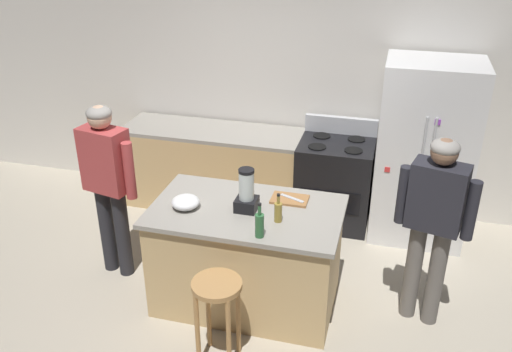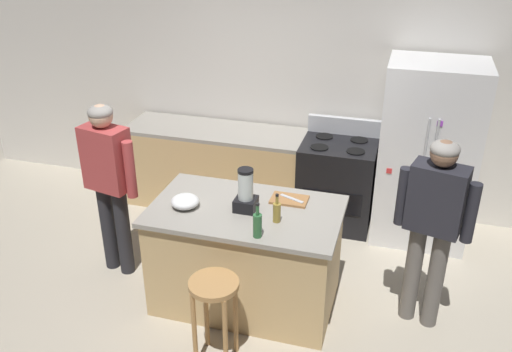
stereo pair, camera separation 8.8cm
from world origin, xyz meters
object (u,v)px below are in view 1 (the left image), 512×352
Objects in this scene: person_by_sink_right at (434,216)px; cutting_board at (290,199)px; stove_range at (334,182)px; mixing_bowl at (185,202)px; person_by_island_left at (107,176)px; bottle_vinegar at (278,211)px; chef_knife at (292,198)px; kitchen_island at (247,256)px; bottle_olive_oil at (260,225)px; refrigerator at (424,153)px; blender_appliance at (246,193)px; bar_stool at (217,301)px.

person_by_sink_right reaches higher than cutting_board.
mixing_bowl is (-1.00, -1.63, 0.49)m from stove_range.
person_by_island_left is 6.86× the size of bottle_vinegar.
cutting_board is at bearing -157.12° from chef_knife.
bottle_olive_oil reaches higher than kitchen_island.
mixing_bowl is at bearing -167.58° from kitchen_island.
refrigerator is 8.00× the size of mixing_bowl.
refrigerator is 7.68× the size of bottle_vinegar.
blender_appliance is (-0.52, -1.53, 0.59)m from stove_range.
cutting_board is 0.02m from chef_knife.
person_by_sink_right is at bearing 13.53° from bottle_vinegar.
refrigerator is at bearing 47.66° from blender_appliance.
chef_knife is at bearing 22.77° from mixing_bowl.
refrigerator is 1.95m from bottle_vinegar.
bottle_olive_oil is at bearing -99.76° from stove_range.
person_by_island_left is 1.55m from bottle_olive_oil.
person_by_island_left is 2.28× the size of bar_stool.
blender_appliance is at bearing -141.50° from cutting_board.
blender_appliance is (-1.37, -1.51, 0.15)m from refrigerator.
bottle_olive_oil reaches higher than bar_stool.
person_by_sink_right is at bearing 1.05° from person_by_island_left.
bar_stool is at bearing -91.50° from blender_appliance.
chef_knife is (0.12, 0.59, -0.08)m from bottle_olive_oil.
mixing_bowl is (-1.90, -0.26, -0.01)m from person_by_sink_right.
refrigerator is at bearing 73.16° from chef_knife.
bottle_vinegar is at bearing -20.98° from blender_appliance.
stove_range is 0.68× the size of person_by_sink_right.
refrigerator is 2.64m from bar_stool.
bottle_vinegar is at bearing -166.47° from person_by_sink_right.
person_by_island_left is 1.01× the size of person_by_sink_right.
person_by_sink_right is at bearing 6.41° from kitchen_island.
person_by_island_left reaches higher than bottle_vinegar.
person_by_sink_right is at bearing -56.52° from stove_range.
bottle_vinegar reaches higher than cutting_board.
blender_appliance is at bearing -173.27° from person_by_sink_right.
bottle_olive_oil is at bearing -60.58° from kitchen_island.
kitchen_island is 6.94× the size of chef_knife.
refrigerator reaches higher than mixing_bowl.
cutting_board is at bearing 176.45° from person_by_sink_right.
stove_range is at bearing 80.27° from cutting_board.
person_by_island_left is 1.29m from blender_appliance.
stove_range is at bearing 71.22° from blender_appliance.
blender_appliance is 0.50m from mixing_bowl.
kitchen_island is at bearing -142.87° from cutting_board.
bar_stool is 3.23× the size of chef_knife.
mixing_bowl is 0.86m from chef_knife.
cutting_board is at bearing 4.33° from person_by_island_left.
bar_stool is 3.13× the size of mixing_bowl.
refrigerator reaches higher than stove_range.
bottle_vinegar is at bearing -93.23° from cutting_board.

